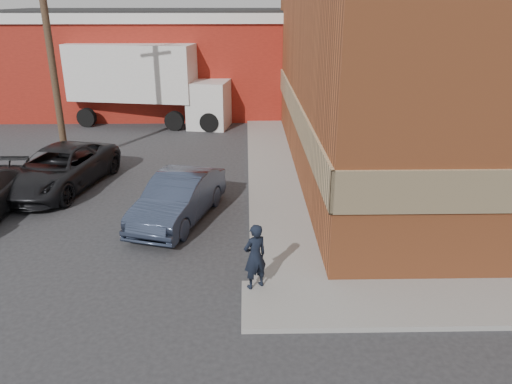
# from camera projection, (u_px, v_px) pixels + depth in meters

# --- Properties ---
(ground) EXTENTS (90.00, 90.00, 0.00)m
(ground) POSITION_uv_depth(u_px,v_px,m) (263.00, 285.00, 11.54)
(ground) COLOR #28282B
(ground) RESTS_ON ground
(brick_building) EXTENTS (14.25, 18.25, 9.36)m
(brick_building) POSITION_uv_depth(u_px,v_px,m) (486.00, 42.00, 18.38)
(brick_building) COLOR #AA542C
(brick_building) RESTS_ON ground
(sidewalk_west) EXTENTS (1.80, 18.00, 0.12)m
(sidewalk_west) POSITION_uv_depth(u_px,v_px,m) (271.00, 163.00, 19.91)
(sidewalk_west) COLOR gray
(sidewalk_west) RESTS_ON ground
(warehouse) EXTENTS (16.30, 8.30, 5.60)m
(warehouse) POSITION_uv_depth(u_px,v_px,m) (149.00, 60.00, 29.03)
(warehouse) COLOR maroon
(warehouse) RESTS_ON ground
(utility_pole) EXTENTS (2.00, 0.26, 9.00)m
(utility_pole) POSITION_uv_depth(u_px,v_px,m) (49.00, 41.00, 18.05)
(utility_pole) COLOR #503B28
(utility_pole) RESTS_ON ground
(man) EXTENTS (0.67, 0.60, 1.54)m
(man) POSITION_uv_depth(u_px,v_px,m) (255.00, 256.00, 10.98)
(man) COLOR black
(man) RESTS_ON sidewalk_south
(sedan) EXTENTS (2.66, 4.51, 1.41)m
(sedan) POSITION_uv_depth(u_px,v_px,m) (178.00, 198.00, 14.66)
(sedan) COLOR #303A51
(sedan) RESTS_ON ground
(suv_a) EXTENTS (3.44, 5.56, 1.44)m
(suv_a) POSITION_uv_depth(u_px,v_px,m) (59.00, 169.00, 17.14)
(suv_a) COLOR black
(suv_a) RESTS_ON ground
(box_truck) EXTENTS (8.57, 3.86, 4.08)m
(box_truck) POSITION_uv_depth(u_px,v_px,m) (150.00, 79.00, 25.35)
(box_truck) COLOR silver
(box_truck) RESTS_ON ground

